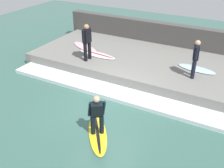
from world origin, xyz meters
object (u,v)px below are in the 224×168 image
object	(u,v)px
surfboard_riding	(98,133)
surfboard_waiting_far	(197,69)
surfer_waiting_far	(195,57)
surfer_riding	(97,113)
surfboard_waiting_near	(97,54)
surfer_waiting_near	(87,40)
surfboard_spare	(85,47)

from	to	relation	value
surfboard_riding	surfboard_waiting_far	distance (m)	5.45
surfer_waiting_far	surfboard_waiting_far	xyz separation A→B (m)	(0.75, -0.01, -0.84)
surfer_riding	surfboard_waiting_near	xyz separation A→B (m)	(4.42, 2.68, -0.24)
surfer_waiting_near	surfer_waiting_far	size ratio (longest dim) A/B	1.08
surfer_riding	surfboard_waiting_near	world-z (taller)	surfer_riding
surfer_riding	surfboard_spare	world-z (taller)	surfer_riding
surfer_riding	surfboard_waiting_far	distance (m)	5.43
surfer_waiting_far	surfboard_spare	world-z (taller)	surfer_waiting_far
surfboard_waiting_near	surfer_riding	bearing A→B (deg)	-148.82
surfboard_waiting_near	surfer_waiting_far	size ratio (longest dim) A/B	1.34
surfboard_riding	surfer_riding	bearing A→B (deg)	14.04
surfer_waiting_near	surfboard_waiting_far	distance (m)	4.93
surfboard_spare	surfer_riding	bearing A→B (deg)	-142.96
surfboard_spare	surfer_waiting_far	bearing A→B (deg)	-96.40
surfboard_spare	surfboard_riding	bearing A→B (deg)	-142.96
surfboard_riding	surfboard_waiting_far	size ratio (longest dim) A/B	1.19
surfer_riding	surfboard_waiting_far	bearing A→B (deg)	-20.40
surfboard_waiting_near	surfer_waiting_far	distance (m)	4.64
surfboard_waiting_far	surfboard_spare	bearing A→B (deg)	91.26
surfboard_riding	surfer_waiting_near	bearing A→B (deg)	36.49
surfer_riding	surfer_waiting_near	world-z (taller)	surfer_waiting_near
surfboard_riding	surfer_waiting_far	bearing A→B (deg)	-23.49
surfer_riding	surfboard_spare	distance (m)	6.22
surfboard_riding	surfer_waiting_near	world-z (taller)	surfer_waiting_near
surfer_waiting_near	surfboard_waiting_near	size ratio (longest dim) A/B	0.80
surfer_riding	surfboard_waiting_far	xyz separation A→B (m)	(5.08, -1.89, -0.24)
surfer_waiting_far	surfboard_waiting_far	size ratio (longest dim) A/B	0.92
surfer_waiting_far	surfboard_waiting_far	bearing A→B (deg)	-0.68
surfer_riding	surfboard_spare	xyz separation A→B (m)	(4.96, 3.74, -0.24)
surfboard_riding	surfboard_spare	size ratio (longest dim) A/B	1.01
surfer_riding	surfboard_waiting_near	bearing A→B (deg)	31.18
surfboard_riding	surfboard_waiting_near	bearing A→B (deg)	31.18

